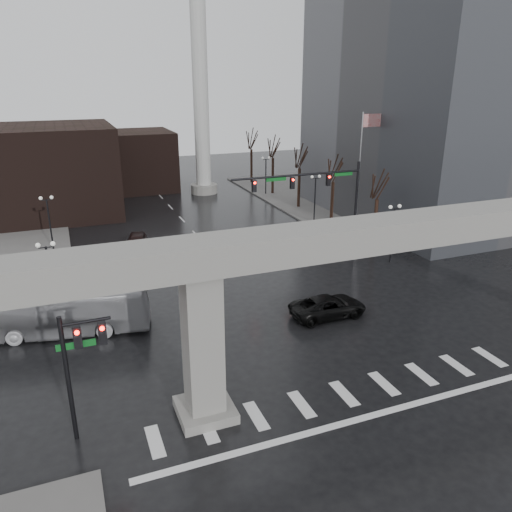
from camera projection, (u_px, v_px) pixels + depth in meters
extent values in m
plane|color=black|center=(334.00, 383.00, 26.16)|extent=(160.00, 160.00, 0.00)
cube|color=#62605D|center=(369.00, 196.00, 66.57)|extent=(28.00, 36.00, 0.15)
cube|color=gray|center=(343.00, 238.00, 23.43)|extent=(48.00, 2.20, 1.40)
cube|color=gray|center=(203.00, 347.00, 22.51)|extent=(1.60, 1.60, 7.30)
cube|color=gray|center=(205.00, 410.00, 23.67)|extent=(2.60, 2.60, 0.50)
cube|color=slate|center=(456.00, 16.00, 51.37)|extent=(22.00, 26.00, 42.00)
cube|color=black|center=(42.00, 171.00, 56.39)|extent=(16.00, 14.00, 10.00)
cube|color=black|center=(136.00, 161.00, 69.61)|extent=(10.00, 10.00, 8.00)
cylinder|color=#BABBB6|center=(200.00, 77.00, 63.36)|extent=(2.00, 2.00, 30.00)
cylinder|color=gray|center=(204.00, 189.00, 68.27)|extent=(3.60, 3.60, 1.20)
cylinder|color=black|center=(356.00, 205.00, 45.64)|extent=(0.24, 0.24, 8.00)
cylinder|color=black|center=(298.00, 175.00, 42.49)|extent=(12.00, 0.18, 0.18)
cube|color=black|center=(328.00, 180.00, 43.74)|extent=(0.35, 0.30, 1.00)
cube|color=black|center=(292.00, 183.00, 42.54)|extent=(0.35, 0.30, 1.00)
cube|color=black|center=(254.00, 186.00, 41.34)|extent=(0.35, 0.30, 1.00)
sphere|color=#FF0C05|center=(330.00, 177.00, 43.48)|extent=(0.20, 0.20, 0.20)
cube|color=#0C591B|center=(343.00, 174.00, 44.11)|extent=(1.80, 0.05, 0.35)
cube|color=#0C591B|center=(276.00, 179.00, 41.87)|extent=(1.80, 0.05, 0.35)
cylinder|color=black|center=(68.00, 380.00, 21.17)|extent=(0.20, 0.20, 6.00)
cylinder|color=black|center=(86.00, 322.00, 20.63)|extent=(2.00, 0.14, 0.14)
cube|color=black|center=(77.00, 337.00, 20.71)|extent=(0.35, 0.30, 1.00)
cube|color=black|center=(102.00, 333.00, 21.06)|extent=(0.35, 0.30, 1.00)
cube|color=#0C591B|center=(76.00, 345.00, 20.80)|extent=(1.60, 0.05, 0.30)
cylinder|color=silver|center=(359.00, 176.00, 48.52)|extent=(0.12, 0.12, 12.00)
cube|color=#A91912|center=(372.00, 120.00, 47.09)|extent=(2.00, 0.03, 1.20)
cylinder|color=black|center=(392.00, 236.00, 42.23)|extent=(0.14, 0.14, 4.80)
cube|color=black|center=(395.00, 209.00, 41.43)|extent=(0.90, 0.06, 0.06)
sphere|color=silver|center=(391.00, 207.00, 41.21)|extent=(0.32, 0.32, 0.32)
sphere|color=silver|center=(400.00, 206.00, 41.52)|extent=(0.32, 0.32, 0.32)
cylinder|color=black|center=(315.00, 200.00, 54.48)|extent=(0.14, 0.14, 4.80)
cube|color=black|center=(316.00, 178.00, 53.68)|extent=(0.90, 0.06, 0.06)
sphere|color=silver|center=(312.00, 177.00, 53.46)|extent=(0.32, 0.32, 0.32)
sphere|color=silver|center=(319.00, 176.00, 53.77)|extent=(0.32, 0.32, 0.32)
cylinder|color=black|center=(266.00, 177.00, 66.73)|extent=(0.14, 0.14, 4.80)
cube|color=black|center=(266.00, 159.00, 65.93)|extent=(0.90, 0.06, 0.06)
sphere|color=silver|center=(263.00, 158.00, 65.71)|extent=(0.32, 0.32, 0.32)
sphere|color=silver|center=(269.00, 158.00, 66.02)|extent=(0.32, 0.32, 0.32)
cylinder|color=black|center=(51.00, 281.00, 32.95)|extent=(0.14, 0.14, 4.80)
cube|color=black|center=(46.00, 247.00, 32.15)|extent=(0.90, 0.06, 0.06)
sphere|color=silver|center=(38.00, 245.00, 31.93)|extent=(0.32, 0.32, 0.32)
sphere|color=silver|center=(53.00, 244.00, 32.24)|extent=(0.32, 0.32, 0.32)
cylinder|color=black|center=(50.00, 225.00, 45.20)|extent=(0.14, 0.14, 4.80)
cube|color=black|center=(46.00, 200.00, 44.40)|extent=(0.90, 0.06, 0.06)
sphere|color=silver|center=(41.00, 198.00, 44.18)|extent=(0.32, 0.32, 0.32)
sphere|color=silver|center=(52.00, 197.00, 44.48)|extent=(0.32, 0.32, 0.32)
cylinder|color=black|center=(50.00, 193.00, 57.45)|extent=(0.14, 0.14, 4.80)
cube|color=black|center=(47.00, 173.00, 56.65)|extent=(0.90, 0.06, 0.06)
sphere|color=silver|center=(42.00, 172.00, 56.43)|extent=(0.32, 0.32, 0.32)
sphere|color=silver|center=(51.00, 171.00, 56.73)|extent=(0.32, 0.32, 0.32)
cylinder|color=black|center=(375.00, 224.00, 46.12)|extent=(0.34, 0.34, 4.55)
cylinder|color=black|center=(378.00, 184.00, 44.84)|extent=(0.12, 1.52, 2.98)
cylinder|color=black|center=(381.00, 185.00, 45.31)|extent=(0.83, 1.14, 2.51)
cylinder|color=black|center=(332.00, 204.00, 53.10)|extent=(0.34, 0.34, 4.66)
cylinder|color=black|center=(334.00, 168.00, 51.80)|extent=(0.12, 1.55, 3.05)
cylinder|color=black|center=(337.00, 169.00, 52.27)|extent=(0.85, 1.16, 2.57)
cylinder|color=black|center=(299.00, 188.00, 60.08)|extent=(0.34, 0.34, 4.76)
cylinder|color=black|center=(300.00, 156.00, 58.75)|extent=(0.12, 1.59, 3.11)
cylinder|color=black|center=(303.00, 157.00, 59.22)|extent=(0.86, 1.18, 2.62)
cylinder|color=black|center=(273.00, 176.00, 67.06)|extent=(0.34, 0.34, 4.87)
cylinder|color=black|center=(273.00, 146.00, 65.70)|extent=(0.12, 1.62, 3.18)
cylinder|color=black|center=(276.00, 148.00, 66.18)|extent=(0.88, 1.20, 2.68)
cylinder|color=black|center=(251.00, 166.00, 74.05)|extent=(0.34, 0.34, 4.97)
cylinder|color=black|center=(251.00, 138.00, 72.65)|extent=(0.12, 1.65, 3.25)
cylinder|color=black|center=(254.00, 140.00, 73.13)|extent=(0.89, 1.23, 2.74)
imported|color=black|center=(328.00, 306.00, 33.17)|extent=(5.18, 2.41, 1.44)
imported|color=#9A9A9F|center=(55.00, 310.00, 30.72)|extent=(11.70, 4.95, 3.17)
imported|color=black|center=(137.00, 242.00, 45.98)|extent=(2.58, 4.67, 1.51)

